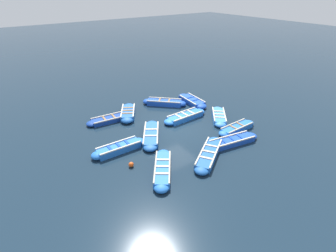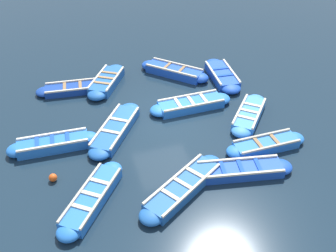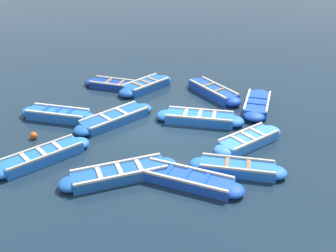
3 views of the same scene
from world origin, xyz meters
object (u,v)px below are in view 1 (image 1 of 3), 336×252
(buoy_orange_near, at_px, (131,165))
(boat_broadside, at_px, (128,113))
(boat_end_of_row, at_px, (185,117))
(boat_stern_in, at_px, (164,103))
(boat_alongside, at_px, (232,141))
(buoy_yellow_far, at_px, (227,132))
(boat_outer_right, at_px, (163,169))
(boat_drifting, at_px, (219,116))
(boat_far_corner, at_px, (237,128))
(boat_inner_gap, at_px, (209,154))
(boat_mid_row, at_px, (109,119))
(boat_near_quay, at_px, (192,101))
(boat_bow_out, at_px, (119,148))
(boat_centre, at_px, (151,135))

(buoy_orange_near, bearing_deg, boat_broadside, -116.30)
(boat_end_of_row, bearing_deg, boat_broadside, -43.36)
(boat_stern_in, bearing_deg, boat_alongside, 90.43)
(boat_end_of_row, height_order, buoy_yellow_far, boat_end_of_row)
(boat_outer_right, bearing_deg, boat_drifting, -158.27)
(boat_far_corner, relative_size, buoy_yellow_far, 10.22)
(boat_inner_gap, bearing_deg, boat_far_corner, -162.13)
(boat_mid_row, relative_size, boat_drifting, 1.13)
(boat_alongside, bearing_deg, boat_inner_gap, 5.60)
(boat_near_quay, height_order, boat_bow_out, boat_bow_out)
(boat_near_quay, relative_size, boat_bow_out, 1.00)
(boat_inner_gap, distance_m, buoy_yellow_far, 2.97)
(boat_centre, xyz_separation_m, boat_alongside, (-3.67, 3.56, -0.01))
(boat_outer_right, bearing_deg, buoy_orange_near, -50.34)
(boat_inner_gap, bearing_deg, boat_outer_right, -7.65)
(buoy_orange_near, bearing_deg, boat_centre, -141.62)
(buoy_orange_near, relative_size, buoy_yellow_far, 0.90)
(boat_outer_right, xyz_separation_m, boat_inner_gap, (-2.94, 0.39, -0.01))
(buoy_orange_near, bearing_deg, boat_outer_right, 129.66)
(boat_near_quay, height_order, boat_inner_gap, boat_near_quay)
(boat_alongside, bearing_deg, boat_near_quay, -107.90)
(boat_centre, distance_m, buoy_yellow_far, 4.95)
(boat_outer_right, bearing_deg, buoy_yellow_far, -171.86)
(boat_broadside, height_order, buoy_orange_near, boat_broadside)
(boat_bow_out, distance_m, buoy_orange_near, 1.76)
(buoy_orange_near, bearing_deg, boat_bow_out, -94.37)
(boat_end_of_row, xyz_separation_m, buoy_orange_near, (5.96, 2.80, -0.04))
(boat_stern_in, bearing_deg, boat_broadside, 0.08)
(boat_inner_gap, bearing_deg, boat_broadside, -80.72)
(boat_broadside, bearing_deg, boat_outer_right, 76.47)
(boat_outer_right, bearing_deg, boat_near_quay, -139.45)
(boat_mid_row, xyz_separation_m, buoy_orange_near, (1.26, 5.64, -0.01))
(boat_centre, xyz_separation_m, boat_bow_out, (2.41, 0.26, 0.03))
(boat_near_quay, height_order, boat_drifting, boat_near_quay)
(boat_broadside, relative_size, boat_centre, 0.89)
(boat_inner_gap, bearing_deg, buoy_yellow_far, -156.11)
(boat_end_of_row, xyz_separation_m, boat_broadside, (3.12, -2.95, 0.01))
(boat_far_corner, xyz_separation_m, buoy_orange_near, (7.74, -0.57, -0.03))
(boat_alongside, height_order, buoy_orange_near, boat_alongside)
(boat_near_quay, bearing_deg, boat_stern_in, -26.24)
(boat_alongside, bearing_deg, boat_broadside, -65.15)
(boat_inner_gap, distance_m, boat_drifting, 5.04)
(boat_stern_in, relative_size, boat_centre, 0.86)
(boat_stern_in, distance_m, boat_inner_gap, 7.79)
(boat_end_of_row, distance_m, boat_far_corner, 3.81)
(boat_drifting, bearing_deg, boat_outer_right, 21.73)
(boat_mid_row, height_order, boat_broadside, boat_broadside)
(boat_stern_in, distance_m, buoy_orange_near, 8.43)
(boat_bow_out, height_order, boat_inner_gap, boat_bow_out)
(boat_broadside, height_order, boat_bow_out, same)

